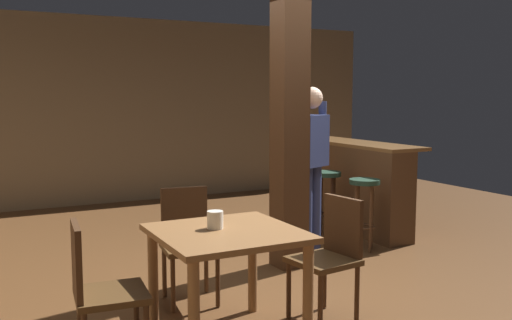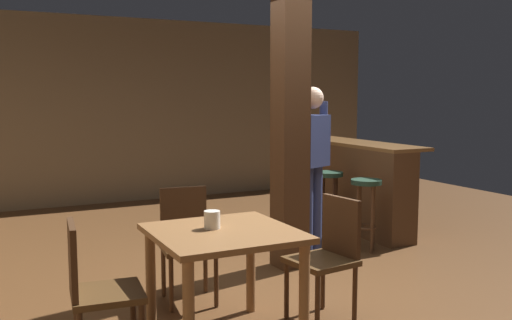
% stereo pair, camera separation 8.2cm
% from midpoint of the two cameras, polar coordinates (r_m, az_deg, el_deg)
% --- Properties ---
extents(ground_plane, '(10.80, 10.80, 0.00)m').
position_cam_midpoint_polar(ground_plane, '(5.15, 3.80, -12.11)').
color(ground_plane, brown).
extents(wall_back, '(8.00, 0.10, 2.80)m').
position_cam_midpoint_polar(wall_back, '(9.05, -10.71, 4.89)').
color(wall_back, '#756047').
rests_on(wall_back, ground_plane).
extents(pillar, '(0.28, 0.28, 2.80)m').
position_cam_midpoint_polar(pillar, '(5.38, 3.87, 3.92)').
color(pillar, '#422816').
rests_on(pillar, ground_plane).
extents(dining_table, '(0.92, 0.92, 0.76)m').
position_cam_midpoint_polar(dining_table, '(3.82, -2.63, -8.95)').
color(dining_table, brown).
rests_on(dining_table, ground_plane).
extents(chair_north, '(0.47, 0.47, 0.89)m').
position_cam_midpoint_polar(chair_north, '(4.63, -6.44, -7.74)').
color(chair_north, '#4C3319').
rests_on(chair_north, ground_plane).
extents(chair_west, '(0.46, 0.46, 0.89)m').
position_cam_midpoint_polar(chair_west, '(3.61, -15.26, -12.08)').
color(chair_west, '#4C3319').
rests_on(chair_west, ground_plane).
extents(chair_east, '(0.47, 0.47, 0.89)m').
position_cam_midpoint_polar(chair_east, '(4.24, 7.85, -9.09)').
color(chair_east, '#4C3319').
rests_on(chair_east, ground_plane).
extents(napkin_cup, '(0.11, 0.11, 0.12)m').
position_cam_midpoint_polar(napkin_cup, '(3.83, -3.81, -5.98)').
color(napkin_cup, silver).
rests_on(napkin_cup, dining_table).
extents(standing_person, '(0.46, 0.32, 1.72)m').
position_cam_midpoint_polar(standing_person, '(5.59, 6.05, -0.09)').
color(standing_person, navy).
rests_on(standing_person, ground_plane).
extents(bar_counter, '(0.56, 2.07, 1.07)m').
position_cam_midpoint_polar(bar_counter, '(7.15, 9.66, -2.40)').
color(bar_counter, brown).
rests_on(bar_counter, ground_plane).
extents(bar_stool_near, '(0.32, 0.32, 0.76)m').
position_cam_midpoint_polar(bar_stool_near, '(6.10, 11.32, -3.80)').
color(bar_stool_near, '#1E3828').
rests_on(bar_stool_near, ground_plane).
extents(bar_stool_mid, '(0.33, 0.33, 0.76)m').
position_cam_midpoint_polar(bar_stool_mid, '(6.63, 7.63, -2.89)').
color(bar_stool_mid, '#1E3828').
rests_on(bar_stool_mid, ground_plane).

